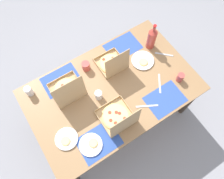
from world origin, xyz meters
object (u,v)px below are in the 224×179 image
Objects in this scene: cup_dark at (180,77)px; plate_near_right at (66,139)px; plate_near_left at (143,61)px; cup_red at (99,95)px; pizza_box_corner_right at (118,118)px; pizza_box_edge_far at (68,90)px; pizza_box_center at (112,64)px; soda_bottle at (152,38)px; plate_middle at (91,145)px; cup_clear_left at (86,66)px; cup_clear_right at (29,91)px.

plate_near_right is at bearing -3.86° from cup_dark.
cup_red is (0.59, 0.10, 0.04)m from plate_near_left.
pizza_box_corner_right reaches higher than plate_near_right.
pizza_box_corner_right is 0.28m from cup_red.
pizza_box_edge_far is 3.16× the size of cup_red.
pizza_box_corner_right is at bearing 96.10° from cup_red.
pizza_box_center is 0.93× the size of soda_bottle.
plate_near_left and plate_near_right have the same top height.
cup_dark is (-0.98, 0.47, -0.00)m from pizza_box_edge_far.
cup_clear_left reaches higher than plate_middle.
pizza_box_edge_far is at bearing -97.37° from plate_middle.
plate_near_right is 1.98× the size of cup_red.
soda_bottle reaches higher than cup_clear_left.
pizza_box_corner_right reaches higher than plate_middle.
cup_clear_left is at bearing -40.60° from cup_dark.
pizza_box_corner_right reaches higher than cup_clear_left.
soda_bottle is (-0.98, -0.01, 0.08)m from pizza_box_edge_far.
soda_bottle reaches higher than plate_near_left.
cup_clear_left is 0.34m from cup_red.
soda_bottle is at bearing -164.60° from cup_red.
cup_clear_left is (0.24, -0.12, 0.00)m from pizza_box_center.
pizza_box_edge_far is 0.51m from pizza_box_center.
cup_clear_left is at bearing -153.96° from pizza_box_edge_far.
cup_clear_left is (-0.35, -0.68, 0.04)m from plate_middle.
plate_middle is at bearing 44.17° from pizza_box_center.
pizza_box_center is (-0.26, -0.50, -0.00)m from pizza_box_corner_right.
pizza_box_corner_right is at bearing 168.84° from plate_near_right.
cup_clear_left is 0.59m from cup_clear_right.
plate_near_right is at bearing -45.54° from plate_middle.
soda_bottle reaches higher than cup_red.
pizza_box_corner_right is 0.33m from plate_middle.
cup_clear_left is at bearing -26.28° from pizza_box_center.
cup_red reaches higher than plate_middle.
pizza_box_center is 2.93× the size of cup_red.
cup_dark is at bearing 139.40° from cup_clear_left.
cup_red is (0.77, -0.27, 0.00)m from cup_dark.
cup_clear_left is (0.53, -0.24, 0.04)m from plate_near_left.
plate_middle is 2.17× the size of cup_clear_left.
soda_bottle is at bearing -89.93° from cup_dark.
cup_dark is at bearing 115.62° from plate_near_left.
plate_middle is at bearing 134.46° from plate_near_right.
pizza_box_edge_far is 0.45m from plate_near_right.
cup_dark is (-0.00, 0.48, -0.09)m from soda_bottle.
cup_clear_right is (1.30, -0.66, 0.01)m from cup_dark.
cup_red is (0.76, 0.21, -0.08)m from soda_bottle.
pizza_box_center reaches higher than cup_clear_left.
plate_near_right is 0.49m from cup_red.
pizza_box_center is 0.26m from cup_clear_left.
cup_clear_right is (0.08, -0.58, 0.04)m from plate_near_right.
plate_near_left is at bearing 165.45° from cup_clear_right.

